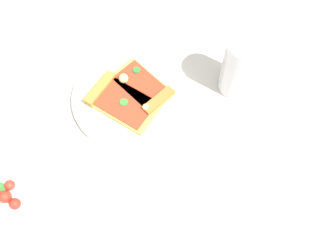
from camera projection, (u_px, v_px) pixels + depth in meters
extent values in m
plane|color=beige|center=(125.00, 121.00, 0.74)|extent=(2.40, 2.40, 0.00)
cylinder|color=white|center=(132.00, 97.00, 0.76)|extent=(0.24, 0.24, 0.01)
cube|color=gold|center=(124.00, 104.00, 0.74)|extent=(0.16, 0.14, 0.01)
cube|color=#B77A33|center=(100.00, 89.00, 0.75)|extent=(0.06, 0.08, 0.02)
cube|color=red|center=(123.00, 102.00, 0.73)|extent=(0.13, 0.13, 0.00)
sphere|color=#F2D87F|center=(146.00, 107.00, 0.72)|extent=(0.01, 0.01, 0.01)
cylinder|color=#388433|center=(125.00, 102.00, 0.73)|extent=(0.02, 0.02, 0.00)
cube|color=gold|center=(141.00, 86.00, 0.75)|extent=(0.14, 0.14, 0.01)
cube|color=#A36B2D|center=(159.00, 101.00, 0.73)|extent=(0.07, 0.06, 0.02)
cube|color=red|center=(141.00, 85.00, 0.75)|extent=(0.12, 0.12, 0.00)
cylinder|color=#2D722D|center=(137.00, 70.00, 0.76)|extent=(0.02, 0.02, 0.00)
sphere|color=#F2D87F|center=(123.00, 78.00, 0.75)|extent=(0.02, 0.02, 0.02)
cylinder|color=white|center=(12.00, 202.00, 0.64)|extent=(0.11, 0.11, 0.05)
torus|color=white|center=(6.00, 197.00, 0.62)|extent=(0.11, 0.11, 0.01)
sphere|color=red|center=(15.00, 204.00, 0.61)|extent=(0.02, 0.02, 0.02)
sphere|color=red|center=(10.00, 185.00, 0.62)|extent=(0.02, 0.02, 0.02)
sphere|color=red|center=(5.00, 197.00, 0.61)|extent=(0.02, 0.02, 0.02)
cylinder|color=silver|center=(240.00, 66.00, 0.71)|extent=(0.07, 0.07, 0.14)
cylinder|color=black|center=(240.00, 69.00, 0.72)|extent=(0.06, 0.06, 0.11)
cube|color=white|center=(250.00, 50.00, 0.68)|extent=(0.02, 0.02, 0.02)
cube|color=white|center=(238.00, 57.00, 0.68)|extent=(0.02, 0.02, 0.02)
cube|color=silver|center=(275.00, 153.00, 0.71)|extent=(0.16, 0.16, 0.00)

